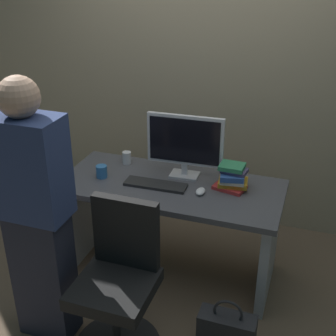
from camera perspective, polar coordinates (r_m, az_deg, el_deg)
The scene contains 12 objects.
ground_plane at distance 3.56m, azimuth 0.27°, elevation -12.42°, with size 9.00×9.00×0.00m, color brown.
wall_back at distance 3.76m, azimuth 5.14°, elevation 14.99°, with size 6.40×0.10×3.00m, color tan.
desk at distance 3.27m, azimuth 0.29°, elevation -5.42°, with size 1.54×0.68×0.72m.
office_chair at distance 2.75m, azimuth -6.16°, elevation -14.46°, with size 0.52×0.52×0.94m.
person_at_desk at distance 2.69m, azimuth -16.13°, elevation -5.71°, with size 0.40×0.24×1.64m.
monitor at distance 3.17m, azimuth 2.12°, elevation 3.15°, with size 0.54×0.15×0.46m.
keyboard at distance 3.14m, azimuth -1.56°, elevation -2.07°, with size 0.43×0.13×0.02m, color #262626.
mouse at distance 3.05m, azimuth 4.07°, elevation -2.92°, with size 0.06×0.10×0.03m, color white.
cup_near_keyboard at distance 3.27m, azimuth -8.26°, elevation -0.44°, with size 0.08×0.08×0.09m, color #3372B2.
cup_by_monitor at distance 3.46m, azimuth -5.16°, elevation 1.29°, with size 0.06×0.06×0.09m, color silver.
book_stack at distance 3.10m, azimuth 7.99°, elevation -1.21°, with size 0.24×0.20×0.17m.
handbag at distance 2.91m, azimuth 7.29°, elevation -19.61°, with size 0.34×0.14×0.38m.
Camera 1 is at (0.90, -2.64, 2.20)m, focal length 48.98 mm.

